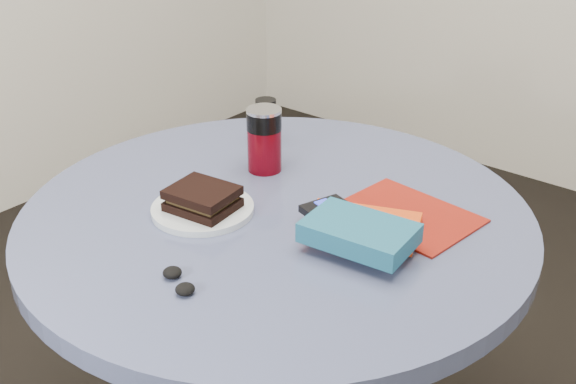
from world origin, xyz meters
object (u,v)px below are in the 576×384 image
Objects in this scene: table at (277,280)px; plate at (203,209)px; pepper_grinder at (266,121)px; novel at (359,233)px; magazine at (407,215)px; red_book at (362,226)px; soda_can at (264,140)px; sandwich at (203,198)px; mp3_player at (325,208)px; headphones at (179,281)px.

table is 0.22m from plate.
novel is (0.44, -0.26, -0.02)m from pepper_grinder.
red_book is (-0.03, -0.11, 0.01)m from magazine.
plate is at bearing -173.87° from novel.
table is 0.30m from soda_can.
magazine is at bearing -12.23° from pepper_grinder.
sandwich is 0.36m from pepper_grinder.
soda_can reaches higher than magazine.
soda_can is at bearing 150.31° from novel.
plate is 0.79× the size of magazine.
plate is at bearing -138.35° from table.
mp3_player reaches higher than table.
headphones is at bearing -67.08° from soda_can.
mp3_player is at bearing -127.37° from magazine.
headphones is at bearing -104.58° from magazine.
table is 9.14× the size of pepper_grinder.
mp3_player is (-0.11, 0.05, -0.01)m from novel.
table is at bearing 41.65° from plate.
mp3_player is at bearing 30.56° from plate.
pepper_grinder is at bearing 131.30° from red_book.
soda_can is 0.14m from pepper_grinder.
mp3_player is 0.33m from headphones.
headphones is (-0.17, -0.44, 0.01)m from magazine.
novel is at bearing -83.20° from red_book.
soda_can is 0.38m from novel.
mp3_player reaches higher than plate.
soda_can reaches higher than red_book.
plate is at bearing -136.68° from magazine.
magazine is 0.17m from novel.
magazine is 1.35× the size of novel.
headphones is (0.15, -0.20, 0.00)m from plate.
mp3_player is at bearing 164.81° from red_book.
soda_can is at bearing 98.15° from plate.
sandwich reaches higher than plate.
sandwich is 0.24m from mp3_player.
novel reaches higher than mp3_player.
headphones is at bearing -63.23° from pepper_grinder.
table is at bearing -139.40° from magazine.
soda_can is at bearing -171.02° from magazine.
magazine is at bearing 68.93° from headphones.
pepper_grinder is 0.60m from headphones.
red_book is 2.07× the size of mp3_player.
novel reaches higher than table.
red_book is at bearing 113.10° from novel.
plate is 0.36m from pepper_grinder.
sandwich is 1.22× the size of pepper_grinder.
red_book is at bearing 7.13° from mp3_player.
sandwich is at bearing -37.39° from plate.
table is at bearing 166.86° from novel.
headphones is (0.04, -0.30, 0.17)m from table.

